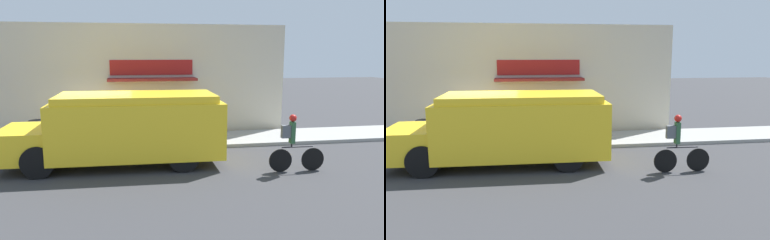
% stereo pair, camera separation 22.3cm
% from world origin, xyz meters
% --- Properties ---
extents(ground_plane, '(70.00, 70.00, 0.00)m').
position_xyz_m(ground_plane, '(0.00, 0.00, 0.00)').
color(ground_plane, '#38383A').
extents(sidewalk, '(28.00, 2.32, 0.13)m').
position_xyz_m(sidewalk, '(0.00, 1.16, 0.07)').
color(sidewalk, '#999993').
rests_on(sidewalk, ground_plane).
extents(storefront, '(15.40, 1.00, 4.51)m').
position_xyz_m(storefront, '(0.06, 2.58, 2.26)').
color(storefront, beige).
rests_on(storefront, ground_plane).
extents(school_bus, '(6.52, 2.84, 2.17)m').
position_xyz_m(school_bus, '(1.00, -1.39, 1.15)').
color(school_bus, yellow).
rests_on(school_bus, ground_plane).
extents(cyclist, '(1.65, 0.21, 1.67)m').
position_xyz_m(cyclist, '(5.76, -2.92, 0.80)').
color(cyclist, black).
rests_on(cyclist, ground_plane).
extents(trash_bin, '(0.60, 0.60, 0.88)m').
position_xyz_m(trash_bin, '(-2.09, 1.15, 0.57)').
color(trash_bin, slate).
rests_on(trash_bin, sidewalk).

